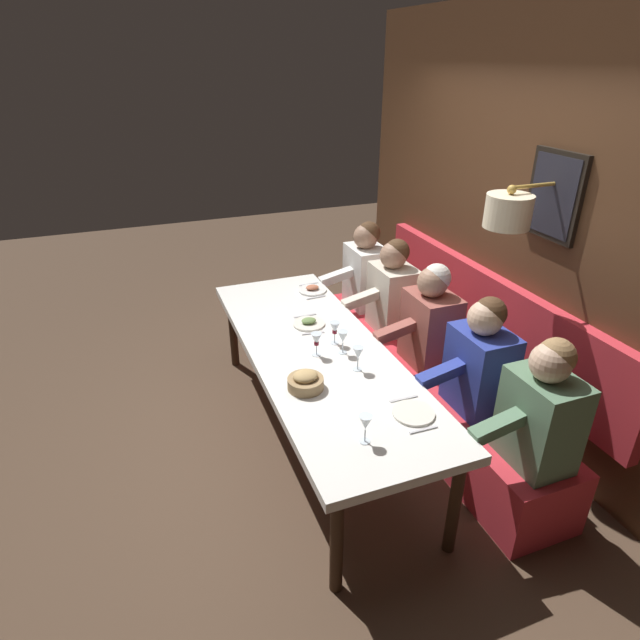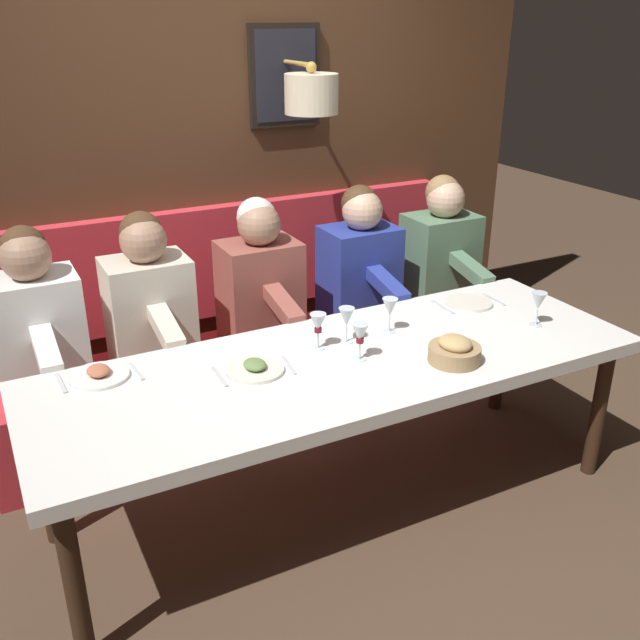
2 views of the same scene
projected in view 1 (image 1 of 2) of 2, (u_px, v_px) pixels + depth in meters
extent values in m
plane|color=#4C3828|center=(318.00, 435.00, 3.91)|extent=(12.00, 12.00, 0.00)
cube|color=silver|center=(317.00, 353.00, 3.59)|extent=(0.90, 2.62, 0.06)
cylinder|color=#301E12|center=(337.00, 543.00, 2.64)|extent=(0.07, 0.07, 0.68)
cylinder|color=#301E12|center=(233.00, 331.00, 4.66)|extent=(0.07, 0.07, 0.68)
cylinder|color=#301E12|center=(455.00, 505.00, 2.86)|extent=(0.07, 0.07, 0.68)
cylinder|color=#301E12|center=(307.00, 319.00, 4.88)|extent=(0.07, 0.07, 0.68)
cube|color=red|center=(424.00, 386.00, 4.09)|extent=(0.52, 2.82, 0.45)
cube|color=#51331E|center=(511.00, 226.00, 3.72)|extent=(0.10, 4.02, 2.90)
cube|color=red|center=(487.00, 314.00, 4.00)|extent=(0.10, 2.82, 0.64)
cube|color=black|center=(555.00, 196.00, 3.22)|extent=(0.04, 0.42, 0.54)
cube|color=#23232D|center=(552.00, 196.00, 3.22)|extent=(0.01, 0.36, 0.48)
cylinder|color=#B78E3D|center=(536.00, 186.00, 3.14)|extent=(0.35, 0.02, 0.02)
cylinder|color=beige|center=(508.00, 211.00, 3.15)|extent=(0.28, 0.28, 0.20)
sphere|color=#B78E3D|center=(512.00, 190.00, 3.09)|extent=(0.06, 0.06, 0.06)
cube|color=#567A5B|center=(540.00, 420.00, 2.90)|extent=(0.30, 0.40, 0.56)
sphere|color=#D1A889|center=(551.00, 363.00, 2.73)|extent=(0.22, 0.22, 0.22)
sphere|color=#937047|center=(557.00, 357.00, 2.72)|extent=(0.20, 0.20, 0.20)
cube|color=#567A5B|center=(498.00, 426.00, 2.79)|extent=(0.33, 0.09, 0.14)
cube|color=#283893|center=(479.00, 370.00, 3.36)|extent=(0.30, 0.40, 0.56)
sphere|color=#D1A889|center=(485.00, 318.00, 3.19)|extent=(0.22, 0.22, 0.22)
sphere|color=#4C331E|center=(490.00, 313.00, 3.18)|extent=(0.20, 0.20, 0.20)
cube|color=#283893|center=(441.00, 374.00, 3.25)|extent=(0.33, 0.09, 0.14)
cube|color=#934C42|center=(430.00, 329.00, 3.86)|extent=(0.30, 0.40, 0.56)
sphere|color=#A37A60|center=(433.00, 282.00, 3.68)|extent=(0.22, 0.22, 0.22)
sphere|color=silver|center=(437.00, 278.00, 3.68)|extent=(0.20, 0.20, 0.20)
cube|color=#934C42|center=(396.00, 331.00, 3.75)|extent=(0.33, 0.09, 0.14)
cube|color=beige|center=(393.00, 298.00, 4.35)|extent=(0.30, 0.40, 0.56)
sphere|color=#A37A60|center=(393.00, 256.00, 4.17)|extent=(0.22, 0.22, 0.22)
sphere|color=#4C331E|center=(397.00, 251.00, 4.17)|extent=(0.20, 0.20, 0.20)
cube|color=beige|center=(361.00, 299.00, 4.24)|extent=(0.33, 0.09, 0.14)
cube|color=white|center=(366.00, 276.00, 4.78)|extent=(0.30, 0.40, 0.56)
sphere|color=#A37A60|center=(366.00, 237.00, 4.61)|extent=(0.22, 0.22, 0.22)
sphere|color=#4C331E|center=(369.00, 233.00, 4.60)|extent=(0.20, 0.20, 0.20)
cube|color=white|center=(337.00, 276.00, 4.67)|extent=(0.33, 0.09, 0.14)
cylinder|color=white|center=(312.00, 290.00, 4.46)|extent=(0.24, 0.24, 0.01)
ellipsoid|color=#B76647|center=(312.00, 287.00, 4.45)|extent=(0.11, 0.09, 0.04)
cube|color=silver|center=(316.00, 297.00, 4.33)|extent=(0.17, 0.03, 0.01)
cube|color=silver|center=(309.00, 284.00, 4.59)|extent=(0.18, 0.03, 0.01)
cylinder|color=silver|center=(413.00, 413.00, 2.93)|extent=(0.24, 0.24, 0.01)
cube|color=silver|center=(424.00, 430.00, 2.81)|extent=(0.17, 0.02, 0.01)
cube|color=silver|center=(404.00, 399.00, 3.06)|extent=(0.18, 0.02, 0.01)
cylinder|color=silver|center=(309.00, 324.00, 3.90)|extent=(0.24, 0.24, 0.01)
ellipsoid|color=#668447|center=(309.00, 321.00, 3.89)|extent=(0.11, 0.09, 0.04)
cube|color=silver|center=(313.00, 333.00, 3.78)|extent=(0.17, 0.04, 0.01)
cube|color=silver|center=(305.00, 316.00, 4.03)|extent=(0.18, 0.02, 0.01)
cylinder|color=silver|center=(365.00, 441.00, 2.73)|extent=(0.06, 0.06, 0.00)
cylinder|color=silver|center=(365.00, 435.00, 2.71)|extent=(0.01, 0.01, 0.07)
cone|color=silver|center=(366.00, 423.00, 2.68)|extent=(0.07, 0.07, 0.08)
cylinder|color=silver|center=(316.00, 355.00, 3.51)|extent=(0.06, 0.06, 0.00)
cylinder|color=silver|center=(316.00, 350.00, 3.50)|extent=(0.01, 0.01, 0.07)
cone|color=silver|center=(316.00, 339.00, 3.46)|extent=(0.07, 0.07, 0.08)
cylinder|color=maroon|center=(316.00, 343.00, 3.47)|extent=(0.03, 0.03, 0.02)
cylinder|color=silver|center=(335.00, 343.00, 3.66)|extent=(0.06, 0.06, 0.00)
cylinder|color=silver|center=(335.00, 338.00, 3.64)|extent=(0.01, 0.01, 0.07)
cone|color=silver|center=(335.00, 328.00, 3.60)|extent=(0.07, 0.07, 0.08)
cylinder|color=maroon|center=(335.00, 332.00, 3.62)|extent=(0.03, 0.03, 0.02)
cylinder|color=silver|center=(343.00, 352.00, 3.54)|extent=(0.06, 0.06, 0.00)
cylinder|color=silver|center=(343.00, 347.00, 3.52)|extent=(0.01, 0.01, 0.07)
cone|color=silver|center=(343.00, 337.00, 3.49)|extent=(0.07, 0.07, 0.08)
cylinder|color=silver|center=(357.00, 369.00, 3.35)|extent=(0.06, 0.06, 0.00)
cylinder|color=silver|center=(358.00, 364.00, 3.33)|extent=(0.01, 0.01, 0.07)
cone|color=silver|center=(358.00, 353.00, 3.30)|extent=(0.07, 0.07, 0.08)
cylinder|color=#9E7F56|center=(306.00, 383.00, 3.15)|extent=(0.22, 0.22, 0.07)
ellipsoid|color=tan|center=(305.00, 376.00, 3.13)|extent=(0.15, 0.13, 0.06)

